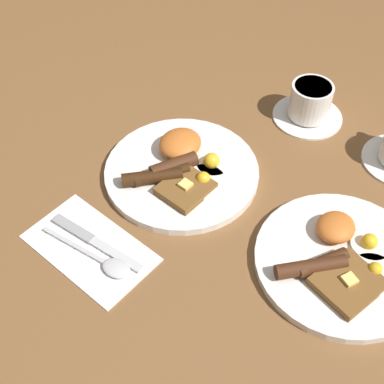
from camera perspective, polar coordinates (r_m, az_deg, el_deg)
name	(u,v)px	position (r m, az deg, el deg)	size (l,w,h in m)	color
ground_plane	(182,175)	(0.99, -1.09, 1.85)	(3.00, 3.00, 0.00)	brown
breakfast_plate_near	(181,169)	(0.98, -1.15, 2.45)	(0.28, 0.28, 0.05)	white
breakfast_plate_far	(341,260)	(0.88, 15.63, -7.04)	(0.28, 0.28, 0.05)	white
teacup_near	(310,104)	(1.11, 12.47, 9.18)	(0.14, 0.14, 0.08)	white
napkin	(91,249)	(0.89, -10.69, -5.95)	(0.12, 0.21, 0.01)	white
knife	(92,239)	(0.90, -10.67, -5.00)	(0.04, 0.19, 0.01)	silver
spoon	(107,263)	(0.86, -9.02, -7.51)	(0.05, 0.18, 0.01)	silver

